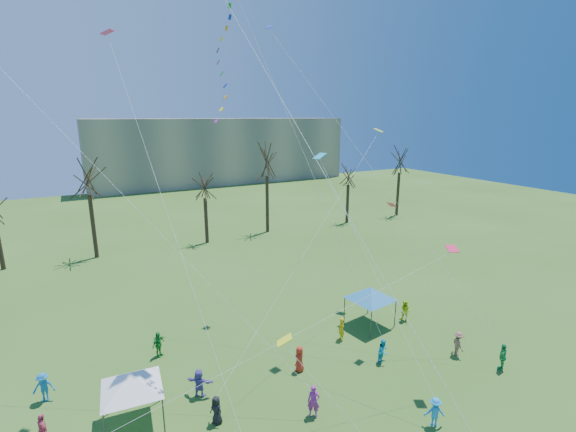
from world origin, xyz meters
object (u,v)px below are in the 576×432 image
big_box_kite (228,60)px  distant_building (221,150)px  canopy_tent_white (131,381)px  canopy_tent_blue (371,293)px

big_box_kite → distant_building: bearing=71.4°
distant_building → canopy_tent_white: 80.27m
distant_building → canopy_tent_blue: distant_building is taller
canopy_tent_white → big_box_kite: bearing=11.2°
canopy_tent_white → canopy_tent_blue: (17.36, 2.27, 0.03)m
canopy_tent_blue → big_box_kite: bearing=-174.7°
canopy_tent_white → distant_building: bearing=67.4°
distant_building → canopy_tent_white: bearing=-112.6°
canopy_tent_white → canopy_tent_blue: canopy_tent_blue is taller
canopy_tent_white → canopy_tent_blue: 17.51m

